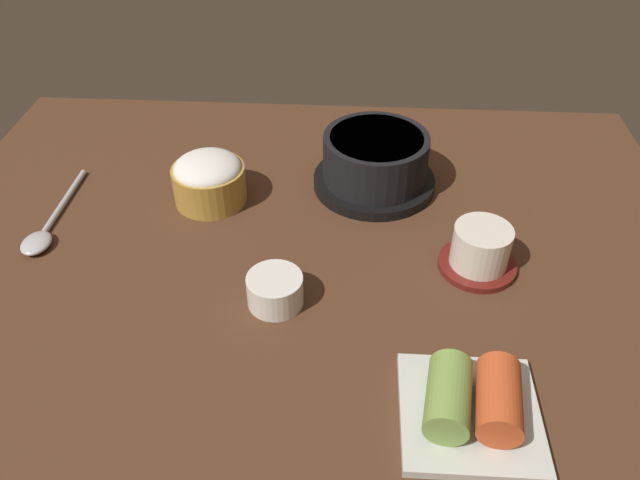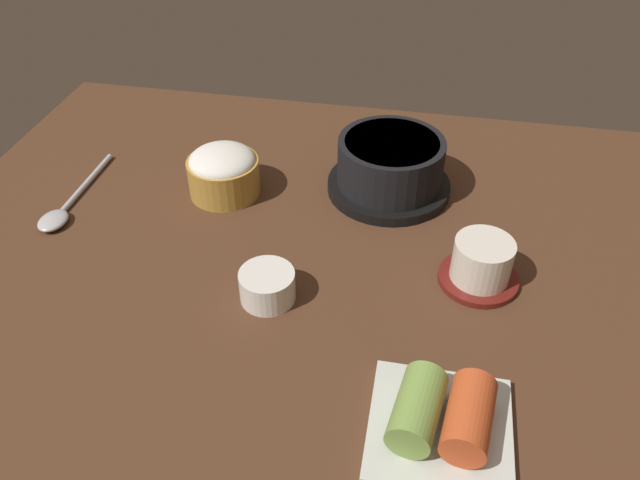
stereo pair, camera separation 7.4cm
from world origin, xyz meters
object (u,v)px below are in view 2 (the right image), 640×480
Objects in this scene: stone_pot at (390,166)px; spoon at (64,209)px; tea_cup_with_saucer at (481,264)px; banchan_cup_center at (267,285)px; rice_bowl at (223,171)px; kimchi_plate at (442,419)px.

stone_pot is 44.36cm from spoon.
banchan_cup_center is at bearing -162.70° from tea_cup_with_saucer.
spoon is at bearing 161.39° from banchan_cup_center.
rice_bowl is (-22.33, -4.77, -0.45)cm from stone_pot.
tea_cup_with_saucer is at bearing 80.56° from kimchi_plate.
banchan_cup_center is at bearing -115.11° from stone_pot.
banchan_cup_center is at bearing -59.79° from rice_bowl.
rice_bowl is at bearing -167.95° from stone_pot.
banchan_cup_center is at bearing -18.61° from spoon.
stone_pot is 2.69× the size of banchan_cup_center.
kimchi_plate reaches higher than spoon.
rice_bowl is 0.75× the size of kimchi_plate.
tea_cup_with_saucer is 0.71× the size of kimchi_plate.
rice_bowl is 1.05× the size of tea_cup_with_saucer.
tea_cup_with_saucer is 24.67cm from banchan_cup_center.
kimchi_plate is 56.51cm from spoon.
rice_bowl is at bearing 161.22° from tea_cup_with_saucer.
rice_bowl is at bearing 133.16° from kimchi_plate.
stone_pot is 26.46cm from banchan_cup_center.
kimchi_plate is 0.69× the size of spoon.
kimchi_plate is (31.12, -33.19, -1.43)cm from rice_bowl.
rice_bowl reaches higher than spoon.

